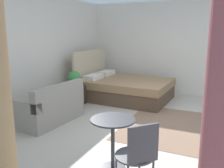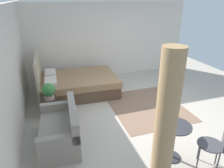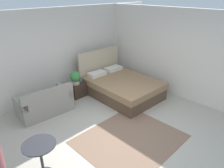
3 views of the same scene
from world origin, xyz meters
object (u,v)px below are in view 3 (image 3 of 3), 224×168
at_px(nightstand, 78,89).
at_px(potted_plant, 75,77).
at_px(bed, 121,86).
at_px(couch, 45,104).
at_px(balcony_table, 41,154).
at_px(vase, 81,79).

relative_size(nightstand, potted_plant, 1.19).
distance_m(bed, couch, 2.34).
distance_m(nightstand, potted_plant, 0.46).
relative_size(nightstand, balcony_table, 0.68).
relative_size(bed, couch, 1.63).
height_order(couch, vase, couch).
height_order(bed, balcony_table, bed).
bearing_deg(bed, vase, 136.13).
height_order(nightstand, vase, vase).
xyz_separation_m(bed, couch, (-2.24, 0.67, -0.02)).
bearing_deg(balcony_table, vase, 40.28).
height_order(couch, balcony_table, couch).
bearing_deg(potted_plant, nightstand, 24.93).
relative_size(couch, vase, 9.64).
bearing_deg(balcony_table, bed, 19.73).
distance_m(potted_plant, vase, 0.26).
relative_size(bed, potted_plant, 5.78).
height_order(vase, balcony_table, balcony_table).
relative_size(vase, balcony_table, 0.21).
bearing_deg(balcony_table, couch, 59.63).
bearing_deg(potted_plant, balcony_table, -137.60).
bearing_deg(couch, potted_plant, 7.75).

